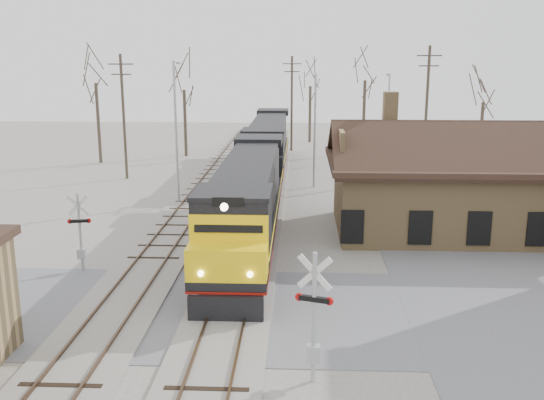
# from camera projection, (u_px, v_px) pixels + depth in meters

# --- Properties ---
(ground) EXTENTS (140.00, 140.00, 0.00)m
(ground) POSITION_uv_depth(u_px,v_px,m) (229.00, 311.00, 24.16)
(ground) COLOR #9F9A90
(ground) RESTS_ON ground
(road) EXTENTS (60.00, 9.00, 0.03)m
(road) POSITION_uv_depth(u_px,v_px,m) (229.00, 311.00, 24.15)
(road) COLOR slate
(road) RESTS_ON ground
(track_main) EXTENTS (3.40, 90.00, 0.24)m
(track_main) POSITION_uv_depth(u_px,v_px,m) (256.00, 214.00, 38.72)
(track_main) COLOR #9F9A90
(track_main) RESTS_ON ground
(track_siding) EXTENTS (3.40, 90.00, 0.24)m
(track_siding) POSITION_uv_depth(u_px,v_px,m) (186.00, 213.00, 38.92)
(track_siding) COLOR #9F9A90
(track_siding) RESTS_ON ground
(depot) EXTENTS (15.20, 9.31, 7.90)m
(depot) POSITION_uv_depth(u_px,v_px,m) (460.00, 190.00, 34.72)
(depot) COLOR #A18253
(depot) RESTS_ON ground
(locomotive_lead) EXTENTS (3.12, 20.88, 4.64)m
(locomotive_lead) POSITION_uv_depth(u_px,v_px,m) (247.00, 201.00, 32.02)
(locomotive_lead) COLOR black
(locomotive_lead) RESTS_ON ground
(locomotive_trailing) EXTENTS (3.12, 20.88, 4.39)m
(locomotive_trailing) POSITION_uv_depth(u_px,v_px,m) (268.00, 144.00, 52.58)
(locomotive_trailing) COLOR black
(locomotive_trailing) RESTS_ON ground
(crossbuck_near) EXTENTS (1.18, 0.44, 4.24)m
(crossbuck_near) POSITION_uv_depth(u_px,v_px,m) (314.00, 323.00, 18.50)
(crossbuck_near) COLOR #A5A8AD
(crossbuck_near) RESTS_ON ground
(crossbuck_far) EXTENTS (1.07, 0.30, 3.77)m
(crossbuck_far) POSITION_uv_depth(u_px,v_px,m) (80.00, 235.00, 28.28)
(crossbuck_far) COLOR #A5A8AD
(crossbuck_far) RESTS_ON ground
(streetlight_a) EXTENTS (0.25, 2.04, 9.64)m
(streetlight_a) POSITION_uv_depth(u_px,v_px,m) (176.00, 125.00, 40.77)
(streetlight_a) COLOR #A5A8AD
(streetlight_a) RESTS_ON ground
(streetlight_b) EXTENTS (0.25, 2.04, 8.63)m
(streetlight_b) POSITION_uv_depth(u_px,v_px,m) (315.00, 124.00, 46.08)
(streetlight_b) COLOR #A5A8AD
(streetlight_b) RESTS_ON ground
(streetlight_c) EXTENTS (0.25, 2.04, 8.28)m
(streetlight_c) POSITION_uv_depth(u_px,v_px,m) (388.00, 111.00, 59.44)
(streetlight_c) COLOR #A5A8AD
(streetlight_c) RESTS_ON ground
(utility_pole_a) EXTENTS (2.00, 0.24, 10.09)m
(utility_pole_a) POSITION_uv_depth(u_px,v_px,m) (124.00, 115.00, 49.09)
(utility_pole_a) COLOR #382D23
(utility_pole_a) RESTS_ON ground
(utility_pole_b) EXTENTS (2.00, 0.24, 9.92)m
(utility_pole_b) POSITION_uv_depth(u_px,v_px,m) (292.00, 102.00, 63.82)
(utility_pole_b) COLOR #382D23
(utility_pole_b) RESTS_ON ground
(utility_pole_c) EXTENTS (2.00, 0.24, 10.74)m
(utility_pole_c) POSITION_uv_depth(u_px,v_px,m) (426.00, 110.00, 49.38)
(utility_pole_c) COLOR #382D23
(utility_pole_c) RESTS_ON ground
(tree_a) EXTENTS (4.99, 4.99, 12.23)m
(tree_a) POSITION_uv_depth(u_px,v_px,m) (95.00, 69.00, 55.80)
(tree_a) COLOR #382D23
(tree_a) RESTS_ON ground
(tree_b) EXTENTS (4.43, 4.43, 10.85)m
(tree_b) POSITION_uv_depth(u_px,v_px,m) (184.00, 79.00, 59.79)
(tree_b) COLOR #382D23
(tree_b) RESTS_ON ground
(tree_c) EXTENTS (4.34, 4.34, 10.63)m
(tree_c) POSITION_uv_depth(u_px,v_px,m) (310.00, 77.00, 69.89)
(tree_c) COLOR #382D23
(tree_c) RESTS_ON ground
(tree_d) EXTENTS (5.00, 5.00, 12.25)m
(tree_d) POSITION_uv_depth(u_px,v_px,m) (366.00, 68.00, 61.55)
(tree_d) COLOR #382D23
(tree_d) RESTS_ON ground
(tree_e) EXTENTS (3.81, 3.81, 9.34)m
(tree_e) POSITION_uv_depth(u_px,v_px,m) (484.00, 92.00, 56.34)
(tree_e) COLOR #382D23
(tree_e) RESTS_ON ground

